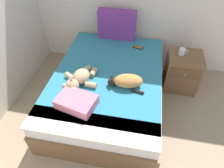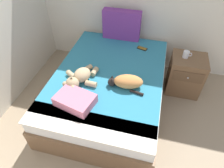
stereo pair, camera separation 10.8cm
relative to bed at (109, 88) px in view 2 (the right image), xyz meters
The scene contains 8 objects.
bed is the anchor object (origin of this frame).
patterned_cushion 1.01m from the bed, 92.37° to the left, with size 0.57×0.14×0.44m.
cat 0.47m from the bed, 35.11° to the right, with size 0.44×0.24×0.15m.
teddy_bear 0.52m from the bed, 139.47° to the right, with size 0.44×0.52×0.17m.
cell_phone 0.78m from the bed, 63.17° to the left, with size 0.16×0.11×0.01m.
throw_pillow 0.70m from the bed, 110.59° to the right, with size 0.40×0.28×0.11m, color #D1728C.
nightstand 1.14m from the bed, 27.47° to the left, with size 0.47×0.44×0.58m.
mug 1.13m from the bed, 29.63° to the left, with size 0.12×0.08×0.09m.
Camera 2 is at (1.86, 1.17, 2.17)m, focal length 31.39 mm.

